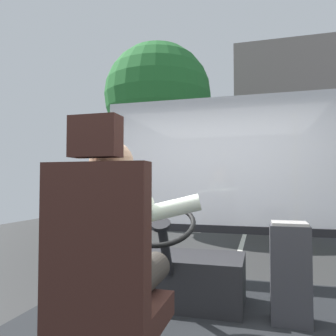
{
  "coord_description": "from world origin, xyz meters",
  "views": [
    {
      "loc": [
        0.48,
        -1.96,
        1.62
      ],
      "look_at": [
        -0.28,
        0.76,
        1.74
      ],
      "focal_mm": 35.11,
      "sensor_mm": 36.0,
      "label": 1
    }
  ],
  "objects_px": {
    "driver_seat": "(105,285)",
    "bus_driver": "(116,242)",
    "fare_box": "(290,272)",
    "steering_console": "(177,276)"
  },
  "relations": [
    {
      "from": "driver_seat",
      "to": "fare_box",
      "type": "height_order",
      "value": "driver_seat"
    },
    {
      "from": "driver_seat",
      "to": "fare_box",
      "type": "relative_size",
      "value": 1.8
    },
    {
      "from": "steering_console",
      "to": "fare_box",
      "type": "bearing_deg",
      "value": -9.57
    },
    {
      "from": "bus_driver",
      "to": "fare_box",
      "type": "distance_m",
      "value": 1.44
    },
    {
      "from": "bus_driver",
      "to": "steering_console",
      "type": "relative_size",
      "value": 0.71
    },
    {
      "from": "driver_seat",
      "to": "steering_console",
      "type": "height_order",
      "value": "driver_seat"
    },
    {
      "from": "driver_seat",
      "to": "bus_driver",
      "type": "bearing_deg",
      "value": 90.0
    },
    {
      "from": "driver_seat",
      "to": "bus_driver",
      "type": "distance_m",
      "value": 0.21
    },
    {
      "from": "fare_box",
      "to": "steering_console",
      "type": "bearing_deg",
      "value": 170.43
    },
    {
      "from": "steering_console",
      "to": "driver_seat",
      "type": "bearing_deg",
      "value": -90.0
    }
  ]
}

